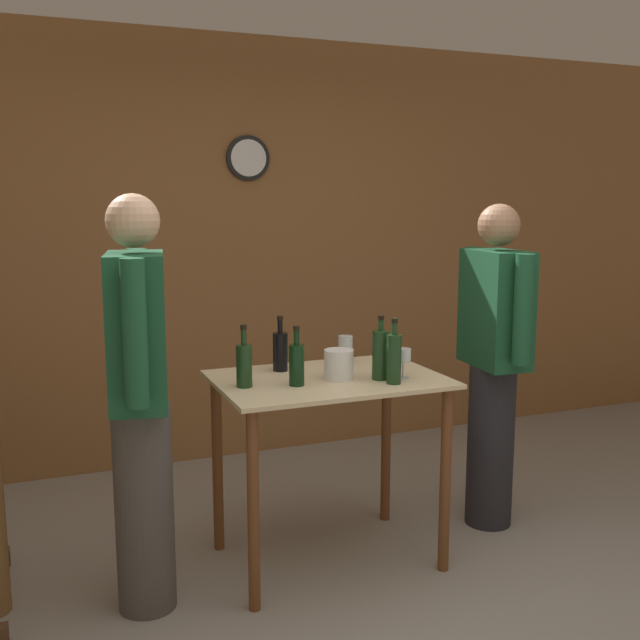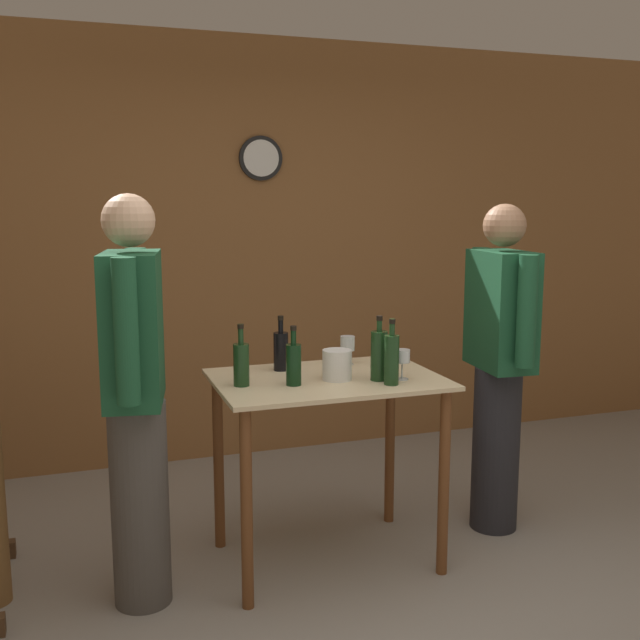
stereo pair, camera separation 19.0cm
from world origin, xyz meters
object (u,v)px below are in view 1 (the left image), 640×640
object	(u,v)px
wine_glass_near_left	(345,344)
ice_bucket	(339,365)
wine_bottle_left	(297,363)
wine_bottle_right	(380,354)
wine_glass_near_center	(403,356)
person_host	(140,397)
wine_bottle_center	(280,350)
person_visitor_with_scarf	(494,359)
wine_bottle_far_left	(244,364)
wine_bottle_far_right	(394,357)

from	to	relation	value
wine_glass_near_left	ice_bucket	bearing A→B (deg)	-119.28
wine_bottle_left	wine_bottle_right	bearing A→B (deg)	-5.48
wine_glass_near_center	person_host	world-z (taller)	person_host
wine_bottle_center	wine_bottle_right	bearing A→B (deg)	-42.05
person_host	person_visitor_with_scarf	world-z (taller)	person_host
wine_glass_near_center	wine_bottle_left	bearing A→B (deg)	172.96
wine_bottle_far_left	person_visitor_with_scarf	world-z (taller)	person_visitor_with_scarf
wine_bottle_left	ice_bucket	xyz separation A→B (m)	(0.21, 0.03, -0.03)
wine_bottle_center	wine_bottle_right	world-z (taller)	wine_bottle_right
wine_bottle_center	person_host	size ratio (longest dim) A/B	0.15
wine_bottle_center	wine_glass_near_left	xyz separation A→B (m)	(0.34, 0.01, 0.00)
wine_bottle_left	wine_bottle_center	xyz separation A→B (m)	(0.02, 0.29, -0.00)
ice_bucket	wine_bottle_right	bearing A→B (deg)	-21.06
wine_bottle_left	ice_bucket	distance (m)	0.22
wine_bottle_far_right	person_host	xyz separation A→B (m)	(-1.09, 0.11, -0.10)
wine_bottle_left	person_host	world-z (taller)	person_host
wine_bottle_right	ice_bucket	world-z (taller)	wine_bottle_right
wine_bottle_left	wine_bottle_right	distance (m)	0.39
wine_bottle_far_left	person_host	world-z (taller)	person_host
wine_bottle_right	ice_bucket	xyz separation A→B (m)	(-0.18, 0.07, -0.05)
wine_bottle_far_right	person_visitor_with_scarf	size ratio (longest dim) A/B	0.18
wine_bottle_left	wine_glass_near_center	world-z (taller)	wine_bottle_left
wine_bottle_center	person_visitor_with_scarf	xyz separation A→B (m)	(1.10, -0.15, -0.10)
wine_bottle_far_left	wine_glass_near_left	world-z (taller)	wine_bottle_far_left
wine_bottle_far_right	wine_glass_near_left	size ratio (longest dim) A/B	2.06
wine_glass_near_left	person_visitor_with_scarf	bearing A→B (deg)	-11.97
wine_bottle_far_left	wine_bottle_left	distance (m)	0.23
ice_bucket	wine_bottle_far_right	bearing A→B (deg)	-39.13
wine_bottle_center	wine_bottle_right	size ratio (longest dim) A/B	0.89
wine_bottle_far_left	wine_bottle_left	size ratio (longest dim) A/B	1.04
wine_bottle_far_left	ice_bucket	world-z (taller)	wine_bottle_far_left
wine_glass_near_center	person_visitor_with_scarf	size ratio (longest dim) A/B	0.08
wine_bottle_far_right	wine_glass_near_center	xyz separation A→B (m)	(0.08, 0.07, -0.02)
wine_bottle_right	person_host	distance (m)	1.07
wine_bottle_far_left	wine_bottle_right	bearing A→B (deg)	-9.25
wine_bottle_left	ice_bucket	size ratio (longest dim) A/B	1.93
wine_glass_near_center	wine_bottle_far_right	bearing A→B (deg)	-140.38
wine_glass_near_left	person_host	bearing A→B (deg)	-162.93
person_visitor_with_scarf	wine_bottle_far_right	bearing A→B (deg)	-159.13
wine_bottle_far_left	wine_glass_near_left	bearing A→B (deg)	22.55
ice_bucket	person_host	bearing A→B (deg)	-177.05
wine_bottle_left	wine_bottle_far_right	size ratio (longest dim) A/B	0.90
person_host	wine_bottle_far_left	bearing A→B (deg)	9.59
wine_bottle_far_left	person_host	distance (m)	0.47
wine_bottle_left	wine_glass_near_left	distance (m)	0.48
wine_bottle_far_left	wine_bottle_right	world-z (taller)	wine_bottle_right
wine_bottle_right	ice_bucket	size ratio (longest dim) A/B	2.14
wine_bottle_left	wine_bottle_right	world-z (taller)	wine_bottle_right
wine_glass_near_left	person_visitor_with_scarf	distance (m)	0.78
wine_bottle_far_right	ice_bucket	size ratio (longest dim) A/B	2.14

